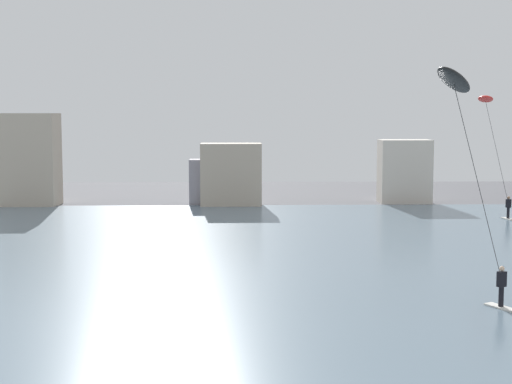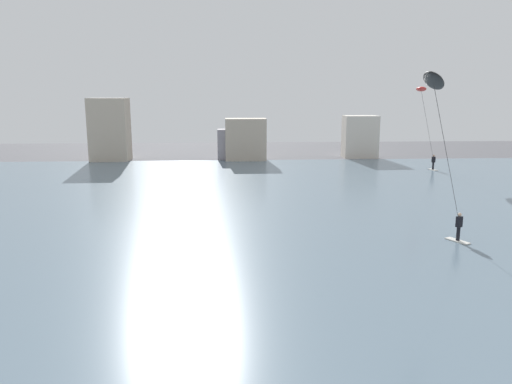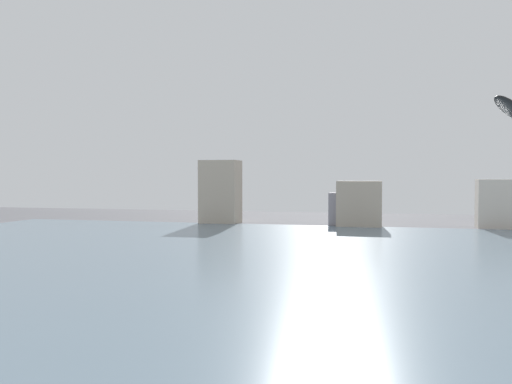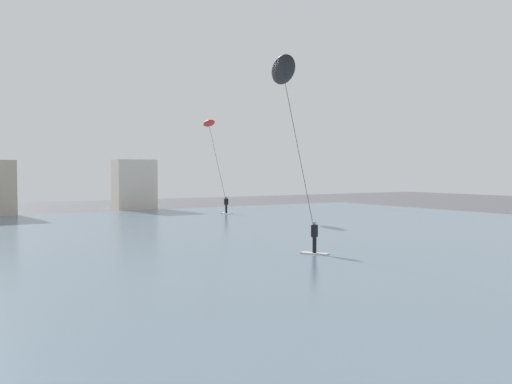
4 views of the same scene
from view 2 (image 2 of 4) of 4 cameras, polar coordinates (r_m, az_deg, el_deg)
water_bay at (r=34.77m, az=0.17°, el=-2.09°), size 84.00×52.00×0.10m
far_shore_buildings at (r=61.00m, az=-5.26°, el=6.66°), size 35.85×4.68×7.65m
kitesurfer_black at (r=27.28m, az=20.37°, el=10.55°), size 3.91×3.36×9.40m
kitesurfer_red at (r=54.32m, az=18.92°, el=10.56°), size 3.30×3.39×8.86m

